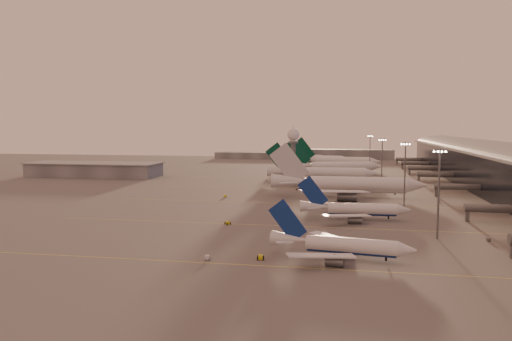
# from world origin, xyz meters

# --- Properties ---
(ground) EXTENTS (700.00, 700.00, 0.00)m
(ground) POSITION_xyz_m (0.00, 0.00, 0.00)
(ground) COLOR #4E4B4C
(ground) RESTS_ON ground
(taxiway_markings) EXTENTS (180.00, 185.25, 0.02)m
(taxiway_markings) POSITION_xyz_m (30.00, 56.00, 0.01)
(taxiway_markings) COLOR #E3DC50
(taxiway_markings) RESTS_ON ground
(terminal) EXTENTS (57.00, 362.00, 23.04)m
(terminal) POSITION_xyz_m (107.88, 110.09, 10.52)
(terminal) COLOR black
(terminal) RESTS_ON ground
(hangar) EXTENTS (82.00, 27.00, 8.50)m
(hangar) POSITION_xyz_m (-120.00, 140.00, 4.32)
(hangar) COLOR slate
(hangar) RESTS_ON ground
(radar_tower) EXTENTS (6.40, 6.40, 31.10)m
(radar_tower) POSITION_xyz_m (5.00, 120.00, 20.95)
(radar_tower) COLOR slate
(radar_tower) RESTS_ON ground
(mast_a) EXTENTS (3.60, 0.56, 25.00)m
(mast_a) POSITION_xyz_m (58.00, 0.00, 13.74)
(mast_a) COLOR slate
(mast_a) RESTS_ON ground
(mast_b) EXTENTS (3.60, 0.56, 25.00)m
(mast_b) POSITION_xyz_m (55.00, 55.00, 13.74)
(mast_b) COLOR slate
(mast_b) RESTS_ON ground
(mast_c) EXTENTS (3.60, 0.56, 25.00)m
(mast_c) POSITION_xyz_m (50.00, 110.00, 13.74)
(mast_c) COLOR slate
(mast_c) RESTS_ON ground
(mast_d) EXTENTS (3.60, 0.56, 25.00)m
(mast_d) POSITION_xyz_m (48.00, 200.00, 13.74)
(mast_d) COLOR slate
(mast_d) RESTS_ON ground
(distant_horizon) EXTENTS (165.00, 37.50, 9.00)m
(distant_horizon) POSITION_xyz_m (2.62, 325.14, 3.89)
(distant_horizon) COLOR slate
(distant_horizon) RESTS_ON ground
(narrowbody_near) EXTENTS (34.62, 27.44, 13.59)m
(narrowbody_near) POSITION_xyz_m (32.04, -26.17, 2.75)
(narrowbody_near) COLOR silver
(narrowbody_near) RESTS_ON ground
(narrowbody_mid) EXTENTS (37.11, 29.61, 14.49)m
(narrowbody_mid) POSITION_xyz_m (35.81, 24.51, 2.94)
(narrowbody_mid) COLOR silver
(narrowbody_mid) RESTS_ON ground
(widebody_white) EXTENTS (67.69, 54.20, 23.80)m
(widebody_white) POSITION_xyz_m (33.66, 77.22, 4.13)
(widebody_white) COLOR silver
(widebody_white) RESTS_ON ground
(greentail_a) EXTENTS (60.89, 49.03, 22.11)m
(greentail_a) POSITION_xyz_m (19.78, 130.89, 3.90)
(greentail_a) COLOR silver
(greentail_a) RESTS_ON ground
(greentail_b) EXTENTS (60.66, 48.43, 22.40)m
(greentail_b) POSITION_xyz_m (25.42, 174.04, 3.96)
(greentail_b) COLOR silver
(greentail_b) RESTS_ON ground
(greentail_c) EXTENTS (63.09, 50.84, 22.91)m
(greentail_c) POSITION_xyz_m (25.44, 221.95, 4.05)
(greentail_c) COLOR silver
(greentail_c) RESTS_ON ground
(greentail_d) EXTENTS (53.50, 42.85, 19.57)m
(greentail_d) POSITION_xyz_m (9.30, 258.57, 3.46)
(greentail_d) COLOR silver
(greentail_d) RESTS_ON ground
(gsv_truck_a) EXTENTS (5.86, 3.55, 2.23)m
(gsv_truck_a) POSITION_xyz_m (1.92, -32.47, 1.14)
(gsv_truck_a) COLOR silver
(gsv_truck_a) RESTS_ON ground
(gsv_tug_near) EXTENTS (2.60, 3.88, 1.04)m
(gsv_tug_near) POSITION_xyz_m (13.69, -30.14, 0.54)
(gsv_tug_near) COLOR yellow
(gsv_tug_near) RESTS_ON ground
(gsv_catering_a) EXTENTS (4.63, 3.69, 3.49)m
(gsv_catering_a) POSITION_xyz_m (71.24, -0.65, 1.74)
(gsv_catering_a) COLOR #595B5E
(gsv_catering_a) RESTS_ON ground
(gsv_tug_mid) EXTENTS (3.98, 4.01, 1.01)m
(gsv_tug_mid) POSITION_xyz_m (-3.57, 8.58, 0.52)
(gsv_tug_mid) COLOR yellow
(gsv_tug_mid) RESTS_ON ground
(gsv_truck_b) EXTENTS (5.32, 3.75, 2.03)m
(gsv_truck_b) POSITION_xyz_m (49.75, 49.22, 1.04)
(gsv_truck_b) COLOR yellow
(gsv_truck_b) RESTS_ON ground
(gsv_truck_c) EXTENTS (4.80, 4.94, 2.05)m
(gsv_truck_c) POSITION_xyz_m (-18.61, 66.91, 1.04)
(gsv_truck_c) COLOR yellow
(gsv_truck_c) RESTS_ON ground
(gsv_catering_b) EXTENTS (4.37, 2.27, 3.49)m
(gsv_catering_b) POSITION_xyz_m (70.45, 70.51, 1.74)
(gsv_catering_b) COLOR silver
(gsv_catering_b) RESTS_ON ground
(gsv_tug_far) EXTENTS (2.76, 4.13, 1.11)m
(gsv_tug_far) POSITION_xyz_m (9.99, 96.09, 0.57)
(gsv_tug_far) COLOR #595B5E
(gsv_tug_far) RESTS_ON ground
(gsv_truck_d) EXTENTS (3.35, 5.84, 2.23)m
(gsv_truck_d) POSITION_xyz_m (-11.58, 133.00, 1.14)
(gsv_truck_d) COLOR silver
(gsv_truck_d) RESTS_ON ground
(gsv_tug_hangar) EXTENTS (3.60, 2.68, 0.92)m
(gsv_tug_hangar) POSITION_xyz_m (35.19, 145.43, 0.47)
(gsv_tug_hangar) COLOR yellow
(gsv_tug_hangar) RESTS_ON ground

